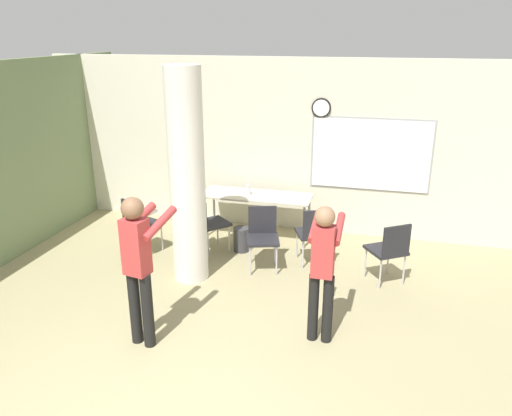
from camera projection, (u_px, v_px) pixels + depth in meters
wall_back at (280, 146)px, 8.15m from camera, size 8.00×0.15×2.80m
support_pillar at (187, 178)px, 6.35m from camera, size 0.46×0.46×2.80m
folding_table at (257, 198)px, 7.92m from camera, size 1.74×0.63×0.72m
bottle_on_table at (248, 189)px, 7.87m from camera, size 0.06×0.06×0.24m
waste_bin at (242, 239)px, 7.57m from camera, size 0.25×0.25×0.37m
chair_mid_room at (389, 248)px, 6.48m from camera, size 0.61×0.61×0.87m
chair_table_right at (314, 231)px, 7.02m from camera, size 0.58×0.58×0.87m
chair_near_pillar at (140, 222)px, 7.38m from camera, size 0.56×0.56×0.87m
chair_table_front at (263, 234)px, 6.94m from camera, size 0.55×0.55×0.87m
chair_table_left at (208, 220)px, 7.42m from camera, size 0.62×0.62×0.87m
person_playing_front at (139, 260)px, 5.07m from camera, size 0.45×0.68×1.65m
person_playing_side at (323, 263)px, 5.16m from camera, size 0.34×0.61×1.54m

